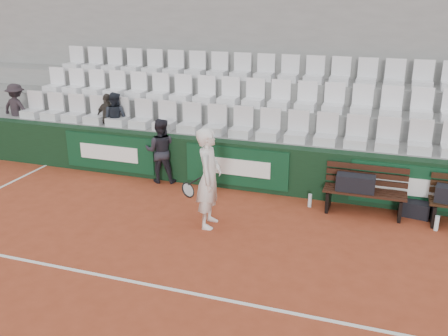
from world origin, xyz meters
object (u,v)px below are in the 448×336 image
bench_left (364,202)px  sports_bag_ground (417,209)px  water_bottle_far (437,223)px  tennis_player (209,178)px  ball_kid (161,151)px  sports_bag_left (356,183)px  spectator_c (114,99)px  spectator_a (14,91)px  spectator_b (107,99)px  water_bottle_near (310,200)px

bench_left → sports_bag_ground: size_ratio=3.20×
water_bottle_far → tennis_player: (-3.83, -1.07, 0.76)m
sports_bag_ground → ball_kid: (-5.25, 0.14, 0.56)m
bench_left → sports_bag_left: size_ratio=2.14×
sports_bag_ground → spectator_c: (-6.74, 0.84, 1.46)m
bench_left → spectator_a: size_ratio=1.20×
water_bottle_far → spectator_b: (-7.24, 1.33, 1.44)m
sports_bag_left → tennis_player: 2.76m
spectator_b → water_bottle_near: bearing=176.8°
spectator_c → water_bottle_far: bearing=173.6°
sports_bag_left → water_bottle_far: (1.44, -0.28, -0.46)m
sports_bag_ground → ball_kid: size_ratio=0.33×
ball_kid → spectator_c: size_ratio=1.17×
tennis_player → spectator_a: size_ratio=1.43×
bench_left → water_bottle_near: size_ratio=5.73×
water_bottle_near → sports_bag_left: bearing=-0.9°
sports_bag_left → tennis_player: size_ratio=0.39×
water_bottle_near → spectator_c: (-4.79, 1.03, 1.47)m
spectator_b → tennis_player: bearing=153.3°
tennis_player → spectator_c: size_ratio=1.48×
water_bottle_far → spectator_a: 10.06m
sports_bag_ground → water_bottle_near: bearing=-174.4°
sports_bag_left → water_bottle_near: size_ratio=2.68×
bench_left → sports_bag_ground: (0.95, 0.16, -0.08)m
water_bottle_near → spectator_b: (-4.98, 1.03, 1.45)m
water_bottle_near → spectator_a: size_ratio=0.21×
spectator_b → spectator_a: bearing=8.4°
bench_left → ball_kid: ball_kid is taller
bench_left → spectator_c: bearing=170.2°
sports_bag_ground → ball_kid: 5.29m
water_bottle_near → ball_kid: (-3.31, 0.33, 0.58)m
bench_left → spectator_c: size_ratio=1.24×
sports_bag_left → tennis_player: bearing=-150.4°
bench_left → sports_bag_left: 0.42m
sports_bag_ground → spectator_a: (-9.54, 0.84, 1.48)m
sports_bag_ground → tennis_player: (-3.51, -1.56, 0.75)m
spectator_a → water_bottle_far: bearing=175.2°
sports_bag_left → spectator_c: 5.80m
water_bottle_far → ball_kid: ball_kid is taller
sports_bag_ground → water_bottle_far: sports_bag_ground is taller
ball_kid → spectator_b: 2.01m
sports_bag_left → water_bottle_far: sports_bag_left is taller
bench_left → tennis_player: 3.00m
spectator_a → spectator_c: bearing=-177.1°
water_bottle_near → spectator_b: spectator_b is taller
bench_left → sports_bag_left: sports_bag_left is taller
spectator_a → sports_bag_ground: bearing=177.8°
water_bottle_far → sports_bag_ground: bearing=123.0°
sports_bag_ground → spectator_c: spectator_c is taller
sports_bag_left → spectator_b: spectator_b is taller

